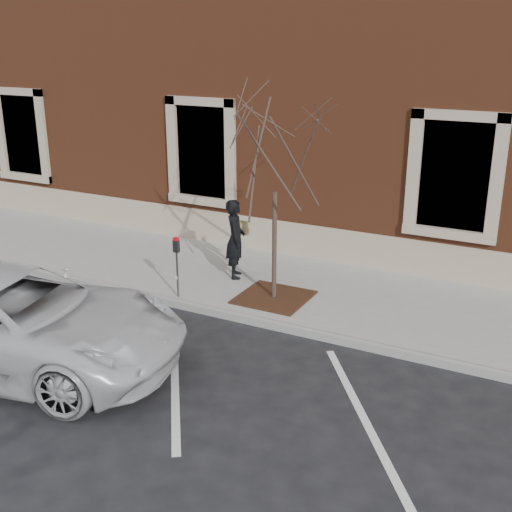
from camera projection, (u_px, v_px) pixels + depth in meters
The scene contains 10 objects.
ground at pixel (241, 320), 12.07m from camera, with size 120.00×120.00×0.00m, color #28282B.
sidewalk_near at pixel (281, 286), 13.51m from camera, with size 40.00×3.50×0.15m, color #B0AEA5.
curb_near at pixel (240, 318), 12.00m from camera, with size 40.00×0.12×0.15m, color #9E9E99.
parking_stripes at pixel (175, 372), 10.23m from camera, with size 28.00×4.40×0.01m, color silver, non-canonical shape.
building_civic at pixel (379, 78), 17.24m from camera, with size 40.00×8.62×8.00m.
man at pixel (235, 239), 13.56m from camera, with size 0.62×0.41×1.70m, color black.
parking_meter at pixel (177, 256), 12.50m from camera, with size 0.11×0.09×1.24m.
tree_grate at pixel (274, 297), 12.70m from camera, with size 1.34×1.34×0.03m, color #442715.
sapling at pixel (275, 162), 11.81m from camera, with size 2.34×2.34×3.90m.
white_truck at pixel (10, 320), 10.21m from camera, with size 2.61×5.66×1.57m, color silver.
Camera 1 is at (5.35, -9.62, 5.10)m, focal length 45.00 mm.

